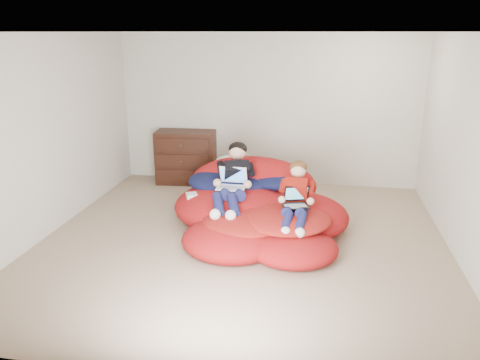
{
  "coord_description": "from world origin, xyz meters",
  "views": [
    {
      "loc": [
        0.87,
        -5.28,
        2.5
      ],
      "look_at": [
        -0.09,
        0.32,
        0.7
      ],
      "focal_mm": 35.0,
      "sensor_mm": 36.0,
      "label": 1
    }
  ],
  "objects_px": {
    "dresser": "(186,157)",
    "older_boy": "(233,176)",
    "younger_boy": "(296,194)",
    "laptop_black": "(296,200)",
    "laptop_white": "(232,182)",
    "beanbag_pile": "(256,209)"
  },
  "relations": [
    {
      "from": "dresser",
      "to": "beanbag_pile",
      "type": "xyz_separation_m",
      "value": [
        1.46,
        -1.76,
        -0.19
      ]
    },
    {
      "from": "beanbag_pile",
      "to": "laptop_white",
      "type": "xyz_separation_m",
      "value": [
        -0.31,
        -0.06,
        0.38
      ]
    },
    {
      "from": "younger_boy",
      "to": "laptop_white",
      "type": "distance_m",
      "value": 0.9
    },
    {
      "from": "dresser",
      "to": "laptop_white",
      "type": "xyz_separation_m",
      "value": [
        1.15,
        -1.82,
        0.19
      ]
    },
    {
      "from": "dresser",
      "to": "older_boy",
      "type": "height_order",
      "value": "older_boy"
    },
    {
      "from": "older_boy",
      "to": "laptop_black",
      "type": "bearing_deg",
      "value": -27.21
    },
    {
      "from": "beanbag_pile",
      "to": "younger_boy",
      "type": "relative_size",
      "value": 2.36
    },
    {
      "from": "laptop_white",
      "to": "laptop_black",
      "type": "relative_size",
      "value": 1.0
    },
    {
      "from": "beanbag_pile",
      "to": "laptop_white",
      "type": "relative_size",
      "value": 6.37
    },
    {
      "from": "older_boy",
      "to": "dresser",
      "type": "bearing_deg",
      "value": 123.74
    },
    {
      "from": "dresser",
      "to": "younger_boy",
      "type": "height_order",
      "value": "younger_boy"
    },
    {
      "from": "dresser",
      "to": "laptop_white",
      "type": "relative_size",
      "value": 2.81
    },
    {
      "from": "older_boy",
      "to": "laptop_black",
      "type": "height_order",
      "value": "older_boy"
    },
    {
      "from": "laptop_white",
      "to": "younger_boy",
      "type": "bearing_deg",
      "value": -18.04
    },
    {
      "from": "older_boy",
      "to": "laptop_black",
      "type": "distance_m",
      "value": 0.97
    },
    {
      "from": "beanbag_pile",
      "to": "older_boy",
      "type": "distance_m",
      "value": 0.52
    },
    {
      "from": "younger_boy",
      "to": "laptop_black",
      "type": "relative_size",
      "value": 2.69
    },
    {
      "from": "dresser",
      "to": "laptop_black",
      "type": "distance_m",
      "value": 2.94
    },
    {
      "from": "dresser",
      "to": "older_boy",
      "type": "distance_m",
      "value": 2.08
    },
    {
      "from": "younger_boy",
      "to": "laptop_white",
      "type": "relative_size",
      "value": 2.7
    },
    {
      "from": "younger_boy",
      "to": "laptop_black",
      "type": "distance_m",
      "value": 0.08
    },
    {
      "from": "younger_boy",
      "to": "laptop_black",
      "type": "bearing_deg",
      "value": -90.0
    }
  ]
}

